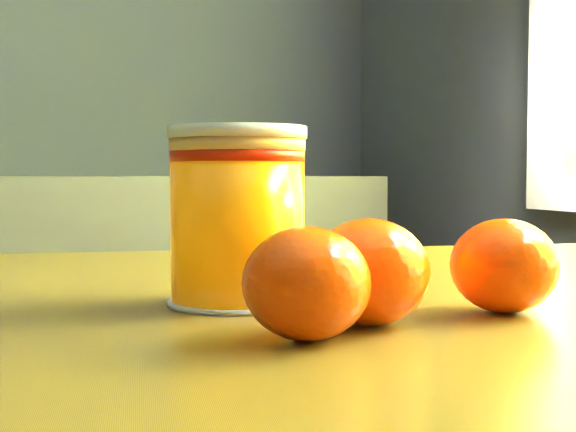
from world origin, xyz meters
name	(u,v)px	position (x,y,z in m)	size (l,w,h in m)	color
juice_glass	(238,217)	(0.96, -0.01, 0.88)	(0.09, 0.09, 0.11)	orange
orange_front	(369,272)	(1.02, -0.10, 0.85)	(0.07, 0.07, 0.06)	#FF4505
orange_back	(504,266)	(1.11, -0.09, 0.85)	(0.06, 0.06, 0.06)	#FF4505
orange_extra	(307,283)	(0.97, -0.13, 0.85)	(0.07, 0.07, 0.06)	#FF4505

